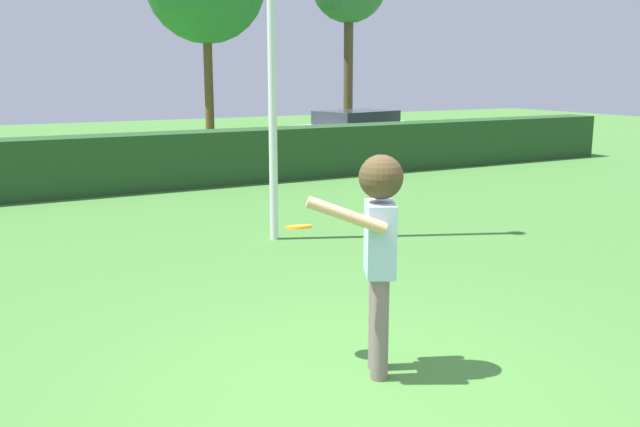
{
  "coord_description": "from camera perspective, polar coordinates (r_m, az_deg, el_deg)",
  "views": [
    {
      "loc": [
        -2.64,
        -4.3,
        2.43
      ],
      "look_at": [
        0.25,
        1.13,
        1.15
      ],
      "focal_mm": 38.84,
      "sensor_mm": 36.0,
      "label": 1
    }
  ],
  "objects": [
    {
      "name": "frisbee",
      "position": [
        5.73,
        -1.77,
        -1.11
      ],
      "size": [
        0.22,
        0.22,
        0.05
      ],
      "color": "orange"
    },
    {
      "name": "ground_plane",
      "position": [
        5.6,
        3.24,
        -13.99
      ],
      "size": [
        60.0,
        60.0,
        0.0
      ],
      "primitive_type": "plane",
      "color": "#457C34"
    },
    {
      "name": "hedge_row",
      "position": [
        14.56,
        -17.43,
        3.89
      ],
      "size": [
        27.03,
        0.9,
        1.15
      ],
      "primitive_type": "cube",
      "color": "#244722",
      "rests_on": "ground"
    },
    {
      "name": "parked_car_white",
      "position": [
        20.84,
        2.98,
        6.92
      ],
      "size": [
        4.48,
        2.62,
        1.25
      ],
      "color": "white",
      "rests_on": "ground"
    },
    {
      "name": "person",
      "position": [
        5.44,
        4.86,
        -1.86
      ],
      "size": [
        0.83,
        0.52,
        1.79
      ],
      "color": "slate",
      "rests_on": "ground"
    }
  ]
}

